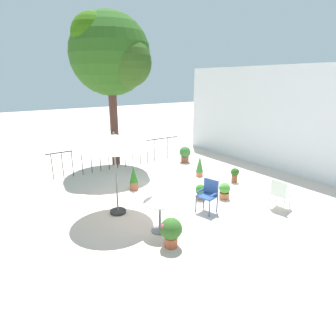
% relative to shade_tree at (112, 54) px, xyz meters
% --- Properties ---
extents(ground_plane, '(60.00, 60.00, 0.00)m').
position_rel_shade_tree_xyz_m(ground_plane, '(4.18, -0.08, -4.50)').
color(ground_plane, beige).
extents(villa_facade, '(10.06, 0.30, 4.10)m').
position_rel_shade_tree_xyz_m(villa_facade, '(4.18, 5.14, -2.45)').
color(villa_facade, white).
rests_on(villa_facade, ground).
extents(terrace_railing, '(0.03, 5.88, 1.01)m').
position_rel_shade_tree_xyz_m(terrace_railing, '(0.55, -0.08, -3.82)').
color(terrace_railing, black).
rests_on(terrace_railing, ground).
extents(shade_tree, '(3.33, 3.17, 6.08)m').
position_rel_shade_tree_xyz_m(shade_tree, '(0.00, 0.00, 0.00)').
color(shade_tree, '#513028').
rests_on(shade_tree, ground).
extents(patio_umbrella_0, '(2.10, 2.10, 2.29)m').
position_rel_shade_tree_xyz_m(patio_umbrella_0, '(4.37, -2.04, -2.46)').
color(patio_umbrella_0, '#2D2D2D').
rests_on(patio_umbrella_0, ground).
extents(cafe_table_0, '(0.80, 0.80, 0.78)m').
position_rel_shade_tree_xyz_m(cafe_table_0, '(5.84, -1.61, -3.95)').
color(cafe_table_0, silver).
rests_on(cafe_table_0, ground).
extents(patio_chair_0, '(0.57, 0.53, 0.92)m').
position_rel_shade_tree_xyz_m(patio_chair_0, '(5.71, 0.10, -3.95)').
color(patio_chair_0, '#2F5191').
rests_on(patio_chair_0, ground).
extents(patio_chair_1, '(0.53, 0.50, 0.87)m').
position_rel_shade_tree_xyz_m(patio_chair_1, '(6.75, 1.86, -3.99)').
color(patio_chair_1, white).
rests_on(patio_chair_1, ground).
extents(potted_plant_0, '(0.49, 0.49, 0.69)m').
position_rel_shade_tree_xyz_m(potted_plant_0, '(6.55, -1.78, -4.10)').
color(potted_plant_0, '#AE5334').
rests_on(potted_plant_0, ground).
extents(potted_plant_1, '(0.29, 0.29, 0.83)m').
position_rel_shade_tree_xyz_m(potted_plant_1, '(3.09, -0.85, -4.09)').
color(potted_plant_1, brown).
rests_on(potted_plant_1, ground).
extents(potted_plant_2, '(0.28, 0.28, 0.79)m').
position_rel_shade_tree_xyz_m(potted_plant_2, '(3.28, 1.90, -4.10)').
color(potted_plant_2, '#CB6844').
rests_on(potted_plant_2, ground).
extents(potted_plant_3, '(0.31, 0.31, 0.48)m').
position_rel_shade_tree_xyz_m(potted_plant_3, '(4.95, 0.47, -4.23)').
color(potted_plant_3, '#B95C39').
rests_on(potted_plant_3, ground).
extents(potted_plant_4, '(0.29, 0.29, 0.53)m').
position_rel_shade_tree_xyz_m(potted_plant_4, '(4.52, 2.49, -4.19)').
color(potted_plant_4, brown).
rests_on(potted_plant_4, ground).
extents(potted_plant_5, '(0.50, 0.50, 0.71)m').
position_rel_shade_tree_xyz_m(potted_plant_5, '(1.45, 2.63, -4.10)').
color(potted_plant_5, brown).
rests_on(potted_plant_5, ground).
extents(potted_plant_6, '(0.35, 0.35, 0.52)m').
position_rel_shade_tree_xyz_m(potted_plant_6, '(5.35, 1.11, -4.23)').
color(potted_plant_6, '#BD6E42').
rests_on(potted_plant_6, ground).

